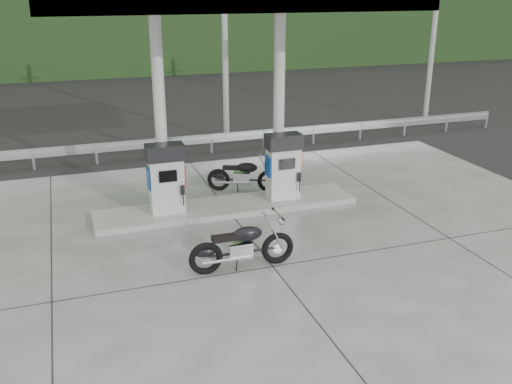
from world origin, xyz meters
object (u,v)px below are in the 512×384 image
object	(u,v)px
gas_pump_left	(166,179)
motorcycle_left	(244,176)
gas_pump_right	(283,166)
motorcycle_right	(242,246)

from	to	relation	value
gas_pump_left	motorcycle_left	world-z (taller)	gas_pump_left
gas_pump_right	gas_pump_left	bearing A→B (deg)	180.00
gas_pump_right	motorcycle_right	bearing A→B (deg)	-123.73
gas_pump_right	motorcycle_right	xyz separation A→B (m)	(-2.24, -3.35, -0.54)
motorcycle_left	gas_pump_left	bearing A→B (deg)	-128.98
gas_pump_right	motorcycle_right	distance (m)	4.07
motorcycle_left	motorcycle_right	distance (m)	4.84
motorcycle_right	gas_pump_right	bearing A→B (deg)	56.96
gas_pump_left	motorcycle_right	size ratio (longest dim) A/B	0.84
gas_pump_right	motorcycle_right	size ratio (longest dim) A/B	0.84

